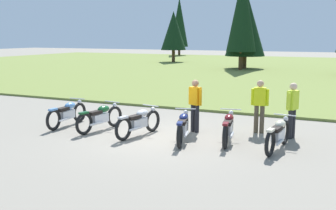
{
  "coord_description": "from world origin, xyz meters",
  "views": [
    {
      "loc": [
        5.16,
        -10.61,
        3.03
      ],
      "look_at": [
        0.0,
        0.6,
        0.9
      ],
      "focal_mm": 43.09,
      "sensor_mm": 36.0,
      "label": 1
    }
  ],
  "objects": [
    {
      "name": "grass_moorland",
      "position": [
        0.0,
        26.49,
        0.05
      ],
      "size": [
        80.0,
        44.0,
        0.1
      ],
      "primitive_type": "cube",
      "color": "olive",
      "rests_on": "ground"
    },
    {
      "name": "rider_with_back_turned",
      "position": [
        2.58,
        1.84,
        0.95
      ],
      "size": [
        0.55,
        0.26,
        1.67
      ],
      "color": "#4C4233",
      "rests_on": "ground"
    },
    {
      "name": "motorcycle_british_green",
      "position": [
        -2.15,
        0.03,
        0.44
      ],
      "size": [
        0.63,
        2.09,
        0.88
      ],
      "color": "black",
      "rests_on": "ground"
    },
    {
      "name": "ground_plane",
      "position": [
        0.0,
        0.0,
        0.0
      ],
      "size": [
        140.0,
        140.0,
        0.0
      ],
      "primitive_type": "plane",
      "color": "gray"
    },
    {
      "name": "motorcycle_navy",
      "position": [
        0.81,
        -0.13,
        0.44
      ],
      "size": [
        0.79,
        2.05,
        0.88
      ],
      "color": "black",
      "rests_on": "ground"
    },
    {
      "name": "motorcycle_sky_blue",
      "position": [
        -3.52,
        0.1,
        0.44
      ],
      "size": [
        0.62,
        2.1,
        0.88
      ],
      "color": "black",
      "rests_on": "ground"
    },
    {
      "name": "motorcycle_maroon",
      "position": [
        2.02,
        0.34,
        0.44
      ],
      "size": [
        0.69,
        2.08,
        0.88
      ],
      "color": "black",
      "rests_on": "ground"
    },
    {
      "name": "rider_near_row_end",
      "position": [
        3.61,
        1.55,
        0.95
      ],
      "size": [
        0.32,
        0.53,
        1.67
      ],
      "color": "black",
      "rests_on": "ground"
    },
    {
      "name": "motorcycle_cream",
      "position": [
        3.47,
        0.11,
        0.44
      ],
      "size": [
        0.62,
        2.1,
        0.88
      ],
      "color": "black",
      "rests_on": "ground"
    },
    {
      "name": "motorcycle_silver",
      "position": [
        -0.66,
        -0.08,
        0.44
      ],
      "size": [
        0.66,
        2.08,
        0.88
      ],
      "color": "black",
      "rests_on": "ground"
    },
    {
      "name": "rider_in_hivis_vest",
      "position": [
        0.7,
        1.12,
        0.95
      ],
      "size": [
        0.51,
        0.35,
        1.67
      ],
      "color": "black",
      "rests_on": "ground"
    },
    {
      "name": "forest_treeline",
      "position": [
        1.8,
        29.66,
        4.46
      ],
      "size": [
        41.53,
        28.31,
        8.65
      ],
      "color": "#47331E",
      "rests_on": "ground"
    }
  ]
}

